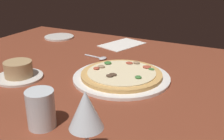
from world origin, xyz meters
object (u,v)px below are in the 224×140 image
(ramekin_on_saucer, at_px, (19,71))
(paper_menu, at_px, (122,45))
(side_plate, at_px, (59,37))
(water_glass, at_px, (41,112))
(spoon, at_px, (100,58))
(pizza_main, at_px, (121,76))
(wine_glass_near, at_px, (86,113))

(ramekin_on_saucer, height_order, paper_menu, ramekin_on_saucer)
(ramekin_on_saucer, bearing_deg, side_plate, -66.87)
(water_glass, distance_m, paper_menu, 0.75)
(side_plate, distance_m, spoon, 0.42)
(ramekin_on_saucer, xyz_separation_m, side_plate, (0.22, -0.51, -0.02))
(side_plate, height_order, spoon, spoon)
(pizza_main, xyz_separation_m, paper_menu, (0.18, -0.38, -0.01))
(water_glass, height_order, side_plate, water_glass)
(side_plate, bearing_deg, spoon, 151.30)
(water_glass, bearing_deg, ramekin_on_saucer, -35.94)
(ramekin_on_saucer, bearing_deg, wine_glass_near, 150.32)
(water_glass, xyz_separation_m, spoon, (0.12, -0.51, -0.04))
(spoon, bearing_deg, paper_menu, -88.00)
(ramekin_on_saucer, distance_m, paper_menu, 0.56)
(wine_glass_near, distance_m, paper_menu, 0.85)
(pizza_main, distance_m, ramekin_on_saucer, 0.36)
(wine_glass_near, distance_m, side_plate, 1.00)
(wine_glass_near, xyz_separation_m, side_plate, (0.65, -0.76, -0.10))
(spoon, bearing_deg, water_glass, 103.81)
(paper_menu, bearing_deg, water_glass, 118.12)
(ramekin_on_saucer, height_order, wine_glass_near, wine_glass_near)
(ramekin_on_saucer, height_order, side_plate, ramekin_on_saucer)
(ramekin_on_saucer, bearing_deg, paper_menu, -104.52)
(ramekin_on_saucer, distance_m, side_plate, 0.55)
(water_glass, relative_size, side_plate, 0.61)
(pizza_main, distance_m, spoon, 0.23)
(wine_glass_near, distance_m, spoon, 0.63)
(ramekin_on_saucer, distance_m, water_glass, 0.34)
(paper_menu, bearing_deg, spoon, 109.95)
(pizza_main, height_order, spoon, pizza_main)
(pizza_main, distance_m, wine_glass_near, 0.43)
(pizza_main, distance_m, side_plate, 0.64)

